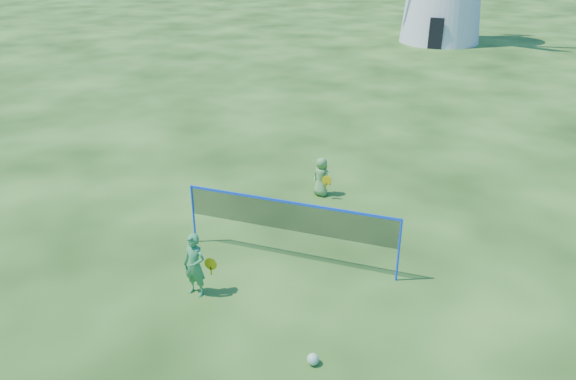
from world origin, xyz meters
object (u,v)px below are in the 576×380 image
(player_boy, at_px, (321,177))
(play_ball, at_px, (313,359))
(badminton_net, at_px, (290,217))
(player_girl, at_px, (195,265))

(player_boy, relative_size, play_ball, 5.28)
(badminton_net, bearing_deg, player_girl, -126.96)
(player_boy, distance_m, play_ball, 6.96)
(badminton_net, height_order, play_ball, badminton_net)
(badminton_net, xyz_separation_m, player_boy, (-0.29, 3.60, -0.56))
(player_girl, relative_size, play_ball, 6.53)
(player_boy, bearing_deg, play_ball, 126.56)
(badminton_net, height_order, player_boy, badminton_net)
(player_girl, xyz_separation_m, play_ball, (2.96, -1.19, -0.61))
(badminton_net, xyz_separation_m, play_ball, (1.52, -3.11, -1.03))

